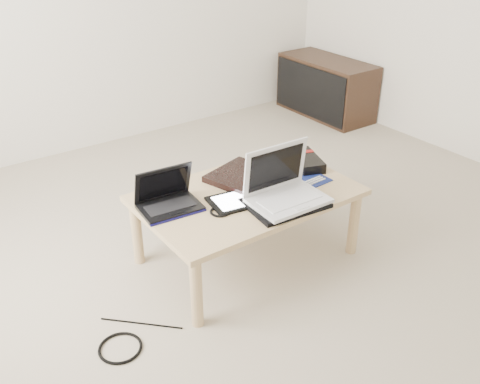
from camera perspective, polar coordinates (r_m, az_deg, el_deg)
ground at (r=3.00m, az=3.31°, el=-6.45°), size 4.00×4.00×0.00m
coffee_table at (r=2.77m, az=0.76°, el=-0.95°), size 1.10×0.70×0.40m
media_cabinet at (r=4.95m, az=9.10°, el=10.95°), size 0.41×0.90×0.50m
book at (r=2.89m, az=0.06°, el=1.78°), size 0.39×0.36×0.03m
netbook at (r=2.62m, az=-7.69°, el=-0.79°), size 0.31×0.24×0.21m
tablet at (r=2.66m, az=-0.45°, el=-0.95°), size 0.29×0.24×0.01m
remote at (r=2.85m, az=4.23°, el=1.14°), size 0.10×0.21×0.02m
neoprene_sleeve at (r=2.64m, az=4.85°, el=-1.20°), size 0.41×0.32×0.02m
white_laptop at (r=2.64m, az=4.73°, el=0.32°), size 0.38×0.27×0.27m
motherboard at (r=2.92m, az=6.63°, el=1.61°), size 0.22×0.28×0.01m
gpu_box at (r=3.05m, az=7.04°, el=3.33°), size 0.22×0.30×0.06m
cable_coil at (r=2.57m, az=-2.13°, el=-2.10°), size 0.12×0.12×0.01m
floor_cable_coil at (r=2.48m, az=-12.65°, el=-15.92°), size 0.25×0.25×0.01m
floor_cable_trail at (r=2.58m, az=-10.48°, el=-13.61°), size 0.28×0.28×0.01m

